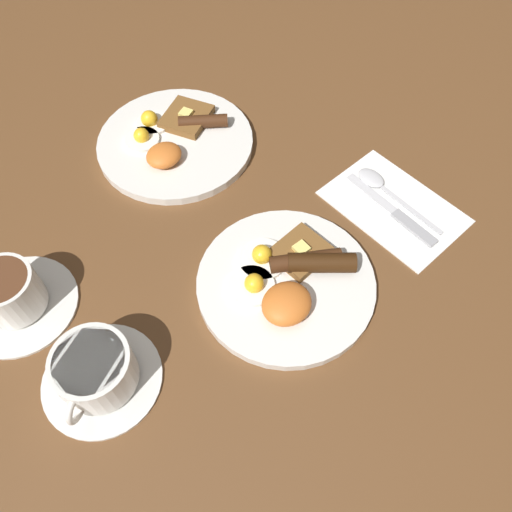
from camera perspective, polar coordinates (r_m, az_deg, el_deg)
ground_plane at (r=0.73m, az=3.39°, el=-3.45°), size 3.00×3.00×0.00m
breakfast_plate_near at (r=0.72m, az=3.63°, el=-2.84°), size 0.26×0.26×0.05m
breakfast_plate_far at (r=0.91m, az=-9.28°, el=12.92°), size 0.27×0.27×0.04m
teacup_near at (r=0.67m, az=-17.79°, el=-12.50°), size 0.16×0.16×0.07m
teacup_far at (r=0.76m, az=-26.17°, el=-4.11°), size 0.16×0.16×0.07m
napkin at (r=0.84m, az=15.49°, el=5.48°), size 0.15×0.21×0.01m
knife at (r=0.82m, az=15.60°, el=4.79°), size 0.03×0.18×0.01m
spoon at (r=0.85m, az=13.90°, el=7.95°), size 0.04×0.17×0.01m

